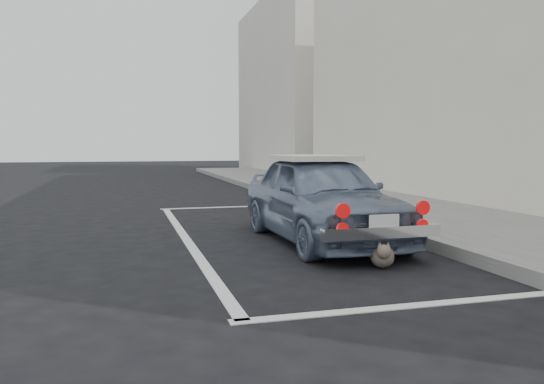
{
  "coord_description": "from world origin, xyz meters",
  "views": [
    {
      "loc": [
        -1.7,
        -4.11,
        1.26
      ],
      "look_at": [
        -0.13,
        1.47,
        0.75
      ],
      "focal_mm": 35.0,
      "sensor_mm": 36.0,
      "label": 1
    }
  ],
  "objects": [
    {
      "name": "sidewalk",
      "position": [
        3.2,
        2.0,
        0.07
      ],
      "size": [
        2.8,
        40.0,
        0.15
      ],
      "primitive_type": "cube",
      "color": "slate",
      "rests_on": "ground"
    },
    {
      "name": "pline_side",
      "position": [
        -0.9,
        3.0,
        0.0
      ],
      "size": [
        0.12,
        7.0,
        0.01
      ],
      "primitive_type": "cube",
      "color": "silver",
      "rests_on": "ground"
    },
    {
      "name": "pline_front",
      "position": [
        0.5,
        6.5,
        0.0
      ],
      "size": [
        3.0,
        0.12,
        0.01
      ],
      "primitive_type": "cube",
      "color": "silver",
      "rests_on": "ground"
    },
    {
      "name": "pline_rear",
      "position": [
        0.5,
        -0.5,
        0.0
      ],
      "size": [
        3.0,
        0.12,
        0.01
      ],
      "primitive_type": "cube",
      "color": "silver",
      "rests_on": "ground"
    },
    {
      "name": "building_far",
      "position": [
        6.35,
        20.0,
        4.0
      ],
      "size": [
        3.5,
        10.0,
        8.0
      ],
      "primitive_type": "cube",
      "color": "beige",
      "rests_on": "ground"
    },
    {
      "name": "cat",
      "position": [
        0.86,
        0.76,
        0.14
      ],
      "size": [
        0.37,
        0.52,
        0.3
      ],
      "rotation": [
        0.0,
        0.0,
        -0.39
      ],
      "color": "#66584E",
      "rests_on": "ground"
    },
    {
      "name": "retro_coupe",
      "position": [
        0.8,
        2.36,
        0.59
      ],
      "size": [
        1.43,
        3.43,
        1.16
      ],
      "rotation": [
        0.0,
        0.0,
        0.02
      ],
      "color": "slate",
      "rests_on": "ground"
    },
    {
      "name": "ground",
      "position": [
        0.0,
        0.0,
        0.0
      ],
      "size": [
        80.0,
        80.0,
        0.0
      ],
      "primitive_type": "plane",
      "color": "black",
      "rests_on": "ground"
    }
  ]
}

